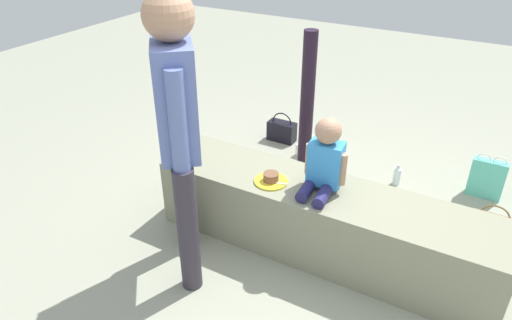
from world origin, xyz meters
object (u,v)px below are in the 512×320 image
object	(u,v)px
child_seated	(324,160)
adult_standing	(178,118)
cake_plate	(271,179)
water_bottle_far_side	(397,175)
water_bottle_near_gift	(426,225)
cake_box_white	(318,150)
gift_bag	(487,178)
party_cup_red	(260,171)
handbag_black_leather	(282,131)
handbag_brown_canvas	(491,229)

from	to	relation	value
child_seated	adult_standing	xyz separation A→B (m)	(-0.67, -0.54, 0.34)
cake_plate	water_bottle_far_side	world-z (taller)	cake_plate
water_bottle_near_gift	cake_box_white	xyz separation A→B (m)	(-1.12, 0.72, -0.04)
gift_bag	party_cup_red	world-z (taller)	gift_bag
cake_plate	handbag_black_leather	bearing A→B (deg)	113.61
adult_standing	water_bottle_near_gift	distance (m)	1.90
handbag_brown_canvas	child_seated	bearing A→B (deg)	-147.10
adult_standing	handbag_brown_canvas	xyz separation A→B (m)	(1.68, 1.19, -0.93)
water_bottle_far_side	handbag_black_leather	size ratio (longest dim) A/B	0.63
gift_bag	handbag_black_leather	size ratio (longest dim) A/B	1.27
handbag_brown_canvas	water_bottle_near_gift	bearing A→B (deg)	-159.30
water_bottle_far_side	party_cup_red	size ratio (longest dim) A/B	1.70
adult_standing	handbag_black_leather	xyz separation A→B (m)	(-0.27, 1.86, -0.94)
handbag_brown_canvas	handbag_black_leather	bearing A→B (deg)	161.00
adult_standing	gift_bag	xyz separation A→B (m)	(1.57, 1.78, -0.88)
gift_bag	cake_box_white	xyz separation A→B (m)	(-1.41, -0.02, -0.11)
water_bottle_far_side	party_cup_red	xyz separation A→B (m)	(-1.05, -0.45, -0.03)
adult_standing	party_cup_red	world-z (taller)	adult_standing
adult_standing	cake_box_white	bearing A→B (deg)	84.85
cake_box_white	handbag_brown_canvas	bearing A→B (deg)	-20.46
adult_standing	cake_plate	xyz separation A→B (m)	(0.35, 0.46, -0.54)
handbag_black_leather	water_bottle_near_gift	bearing A→B (deg)	-27.97
handbag_black_leather	water_bottle_far_side	bearing A→B (deg)	-11.47
water_bottle_near_gift	handbag_brown_canvas	distance (m)	0.43
cake_plate	cake_box_white	world-z (taller)	cake_plate
water_bottle_near_gift	adult_standing	bearing A→B (deg)	-140.83
water_bottle_far_side	cake_plate	bearing A→B (deg)	-116.33
gift_bag	child_seated	bearing A→B (deg)	-126.03
adult_standing	handbag_brown_canvas	bearing A→B (deg)	35.41
cake_plate	cake_box_white	xyz separation A→B (m)	(-0.19, 1.30, -0.45)
handbag_brown_canvas	party_cup_red	bearing A→B (deg)	-179.28
adult_standing	water_bottle_near_gift	size ratio (longest dim) A/B	8.35
child_seated	water_bottle_far_side	size ratio (longest dim) A/B	2.61
handbag_black_leather	party_cup_red	bearing A→B (deg)	-78.40
adult_standing	cake_box_white	xyz separation A→B (m)	(0.16, 1.76, -0.99)
water_bottle_near_gift	water_bottle_far_side	xyz separation A→B (m)	(-0.35, 0.58, -0.01)
party_cup_red	cake_box_white	xyz separation A→B (m)	(0.28, 0.59, 0.00)
water_bottle_near_gift	handbag_black_leather	size ratio (longest dim) A/B	0.71
handbag_brown_canvas	water_bottle_far_side	bearing A→B (deg)	150.43
child_seated	water_bottle_far_side	world-z (taller)	child_seated
cake_box_white	handbag_brown_canvas	distance (m)	1.62
cake_plate	handbag_brown_canvas	xyz separation A→B (m)	(1.33, 0.73, -0.40)
cake_box_white	handbag_black_leather	distance (m)	0.44
adult_standing	party_cup_red	bearing A→B (deg)	96.03
party_cup_red	cake_plate	bearing A→B (deg)	-56.49
gift_bag	party_cup_red	xyz separation A→B (m)	(-1.70, -0.61, -0.11)
party_cup_red	cake_box_white	distance (m)	0.65
cake_plate	gift_bag	distance (m)	1.84
water_bottle_far_side	handbag_black_leather	bearing A→B (deg)	168.53
cake_plate	water_bottle_far_side	xyz separation A→B (m)	(0.57, 1.16, -0.42)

